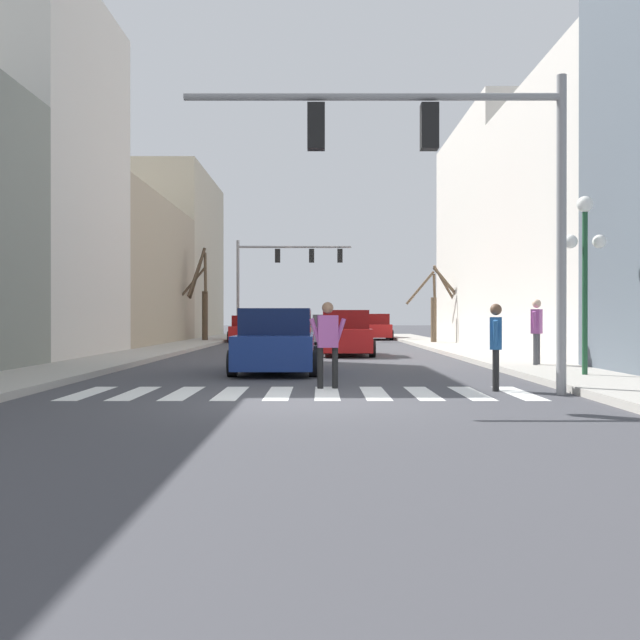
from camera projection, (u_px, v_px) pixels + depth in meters
name	position (u px, v px, depth m)	size (l,w,h in m)	color
ground_plane	(299.00, 402.00, 12.54)	(240.00, 240.00, 0.00)	#424247
building_row_left	(86.00, 242.00, 34.03)	(6.00, 52.24, 12.46)	gray
building_row_right	(604.00, 209.00, 25.95)	(6.00, 38.03, 11.14)	#515B66
crosswalk_stripes	(301.00, 393.00, 14.02)	(8.55, 2.60, 0.01)	white
traffic_signal_near	(446.00, 162.00, 13.72)	(7.02, 0.28, 5.88)	gray
traffic_signal_far	(278.00, 266.00, 46.20)	(7.10, 0.28, 6.19)	gray
street_lamp_right_corner	(583.00, 248.00, 16.65)	(0.95, 0.36, 3.98)	#1E4C2D
car_driving_toward_lane	(373.00, 328.00, 47.92)	(2.10, 4.46, 1.65)	red
car_parked_right_mid	(343.00, 334.00, 27.97)	(2.07, 4.23, 1.69)	red
car_at_intersection	(326.00, 330.00, 40.45)	(2.07, 4.54, 1.57)	gray
car_driving_away_lane	(274.00, 343.00, 19.33)	(2.17, 4.64, 1.65)	navy
car_parked_left_far	(246.00, 329.00, 43.37)	(2.00, 4.28, 1.53)	red
pedestrian_waiting_at_curb	(326.00, 337.00, 14.95)	(0.75, 0.27, 1.73)	black
pedestrian_on_right_sidewalk	(494.00, 339.00, 14.54)	(0.32, 0.72, 1.69)	black
pedestrian_near_right_corner	(534.00, 326.00, 20.16)	(0.44, 0.71, 1.77)	#4C4C51
street_tree_left_near	(200.00, 297.00, 41.86)	(1.51, 2.57, 5.22)	#473828
street_tree_right_far	(434.00, 304.00, 38.83)	(2.85, 1.48, 4.00)	brown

